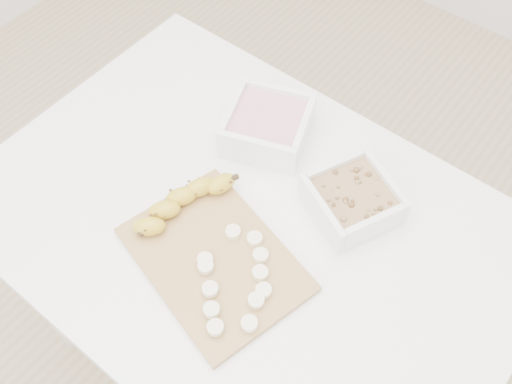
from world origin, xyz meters
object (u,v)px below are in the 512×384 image
Objects in this scene: bowl_yogurt at (267,125)px; banana at (182,203)px; table at (247,246)px; cutting_board at (215,259)px; bowl_granola at (352,200)px.

banana is (-0.01, -0.24, -0.01)m from bowl_yogurt.
bowl_yogurt is 1.01× the size of banana.
table is 0.14m from cutting_board.
bowl_yogurt reaches higher than bowl_granola.
bowl_granola is 0.31m from banana.
bowl_yogurt reaches higher than cutting_board.
bowl_granola is at bearing 61.74° from cutting_board.
bowl_yogurt is 0.23m from bowl_granola.
banana is at bearing -150.31° from table.
bowl_yogurt is at bearing 169.52° from bowl_granola.
bowl_granola is (0.23, -0.04, -0.00)m from bowl_yogurt.
table is at bearing 95.33° from cutting_board.
bowl_granola is at bearing -10.48° from bowl_yogurt.
cutting_board is at bearing -70.32° from bowl_yogurt.
bowl_granola is at bearing 45.52° from table.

